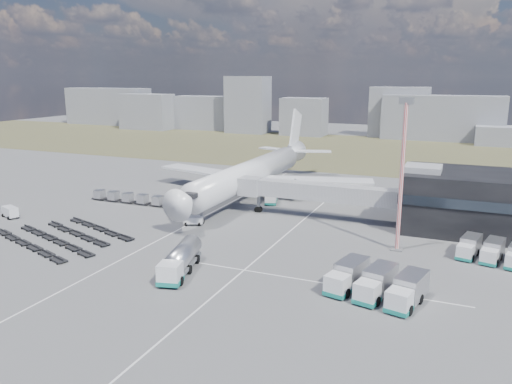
% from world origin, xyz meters
% --- Properties ---
extents(ground, '(420.00, 420.00, 0.00)m').
position_xyz_m(ground, '(0.00, 0.00, 0.00)').
color(ground, '#565659').
rests_on(ground, ground).
extents(grass_strip, '(420.00, 90.00, 0.01)m').
position_xyz_m(grass_strip, '(0.00, 110.00, 0.01)').
color(grass_strip, brown).
rests_on(grass_strip, ground).
extents(lane_markings, '(47.12, 110.00, 0.01)m').
position_xyz_m(lane_markings, '(9.77, 3.00, 0.01)').
color(lane_markings, silver).
rests_on(lane_markings, ground).
extents(terminal, '(30.40, 16.40, 11.00)m').
position_xyz_m(terminal, '(47.77, 23.96, 5.25)').
color(terminal, black).
rests_on(terminal, ground).
extents(jet_bridge, '(30.30, 3.80, 7.05)m').
position_xyz_m(jet_bridge, '(15.90, 20.42, 5.05)').
color(jet_bridge, '#939399').
rests_on(jet_bridge, ground).
extents(airliner, '(51.59, 64.53, 17.62)m').
position_xyz_m(airliner, '(0.00, 32.38, 5.29)').
color(airliner, silver).
rests_on(airliner, ground).
extents(skyline, '(312.08, 27.03, 25.88)m').
position_xyz_m(skyline, '(-22.38, 151.07, 8.73)').
color(skyline, gray).
rests_on(skyline, ground).
extents(fuel_tanker, '(5.54, 11.73, 3.68)m').
position_xyz_m(fuel_tanker, '(8.50, -12.12, 1.84)').
color(fuel_tanker, silver).
rests_on(fuel_tanker, ground).
extents(pushback_tug, '(3.90, 3.06, 1.53)m').
position_xyz_m(pushback_tug, '(-1.11, 8.00, 0.76)').
color(pushback_tug, silver).
rests_on(pushback_tug, ground).
extents(utility_van, '(4.20, 2.97, 2.08)m').
position_xyz_m(utility_van, '(-34.90, -1.41, 1.04)').
color(utility_van, silver).
rests_on(utility_van, ground).
extents(catering_truck, '(3.95, 6.16, 2.62)m').
position_xyz_m(catering_truck, '(5.90, 28.08, 1.34)').
color(catering_truck, silver).
rests_on(catering_truck, ground).
extents(service_trucks_near, '(11.75, 9.87, 3.13)m').
position_xyz_m(service_trucks_near, '(33.95, -9.34, 1.70)').
color(service_trucks_near, silver).
rests_on(service_trucks_near, ground).
extents(service_trucks_far, '(9.86, 8.26, 2.63)m').
position_xyz_m(service_trucks_far, '(47.23, 9.28, 1.43)').
color(service_trucks_far, silver).
rests_on(service_trucks_far, ground).
extents(uld_row, '(24.93, 2.09, 1.93)m').
position_xyz_m(uld_row, '(-17.85, 16.29, 1.16)').
color(uld_row, black).
rests_on(uld_row, ground).
extents(baggage_dollies, '(24.22, 19.57, 0.69)m').
position_xyz_m(baggage_dollies, '(-16.86, -6.95, 0.34)').
color(baggage_dollies, black).
rests_on(baggage_dollies, ground).
extents(floodlight_mast, '(2.17, 1.77, 22.91)m').
position_xyz_m(floodlight_mast, '(34.05, 8.53, 11.48)').
color(floodlight_mast, red).
rests_on(floodlight_mast, ground).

